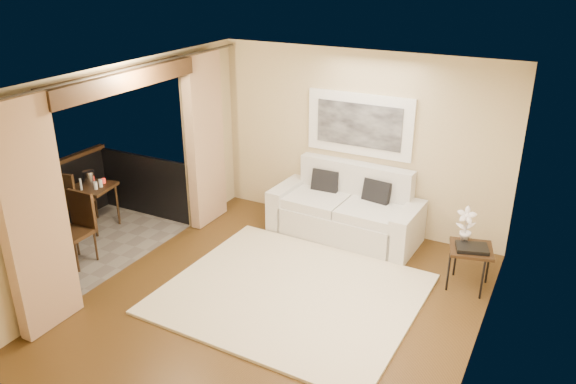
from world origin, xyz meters
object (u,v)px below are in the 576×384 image
Objects in this scene: sofa at (347,211)px; side_table at (471,252)px; bistro_table at (93,191)px; ice_bucket at (89,177)px; balcony_chair_near at (79,222)px; balcony_chair_far at (67,198)px; orchid at (466,225)px.

side_table is at bearing -16.23° from sofa.
side_table is 0.90× the size of bistro_table.
balcony_chair_near is at bearing -52.25° from ice_bucket.
balcony_chair_far is at bearing -149.37° from sofa.
sofa reaches higher than ice_bucket.
orchid is 0.45× the size of balcony_chair_far.
sofa is at bearing 163.68° from orchid.
bistro_table is at bearing -168.86° from orchid.
sofa is 3.26× the size of bistro_table.
ice_bucket reaches higher than side_table.
ice_bucket is (-0.70, 0.91, 0.21)m from balcony_chair_near.
sofa is 4.81× the size of orchid.
side_table is 5.62m from ice_bucket.
sofa reaches higher than balcony_chair_far.
orchid is at bearing 11.14° from bistro_table.
side_table is at bearing -178.62° from balcony_chair_far.
bistro_table is (-5.32, -1.05, -0.19)m from orchid.
balcony_chair_far is at bearing -108.07° from bistro_table.
orchid is 5.51m from ice_bucket.
ice_bucket is (-0.10, 0.06, 0.18)m from bistro_table.
sofa reaches higher than side_table.
balcony_chair_far is 0.48m from ice_bucket.
balcony_chair_far reaches higher than ice_bucket.
balcony_chair_near is (-4.84, -1.77, 0.08)m from side_table.
balcony_chair_far is 5.14× the size of ice_bucket.
bistro_table is (-3.52, -1.57, 0.23)m from sofa.
orchid is 5.63m from balcony_chair_far.
ice_bucket is (-5.42, -0.98, -0.00)m from orchid.
bistro_table is 0.67× the size of balcony_chair_far.
side_table is 3.10× the size of ice_bucket.
sofa reaches higher than bistro_table.
bistro_table is at bearing -170.37° from side_table.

